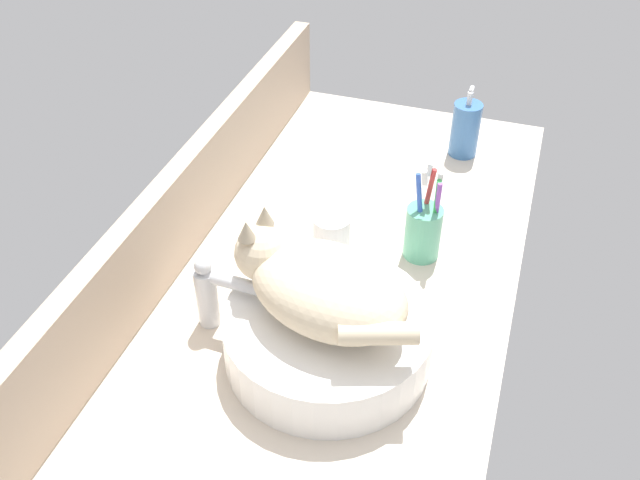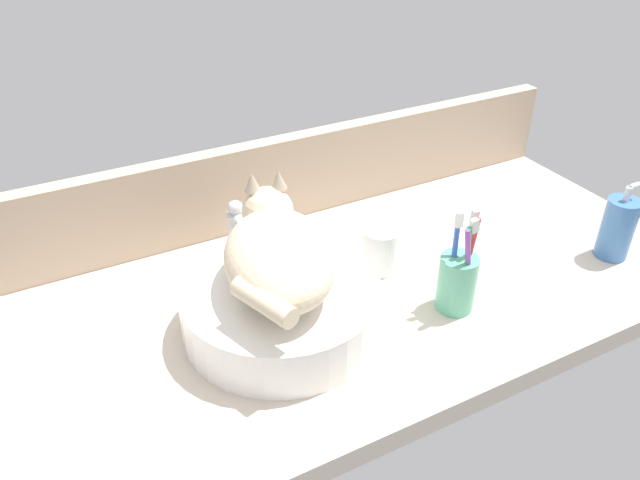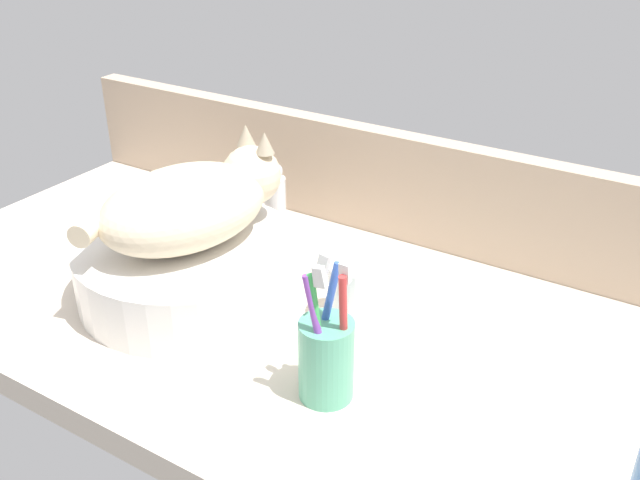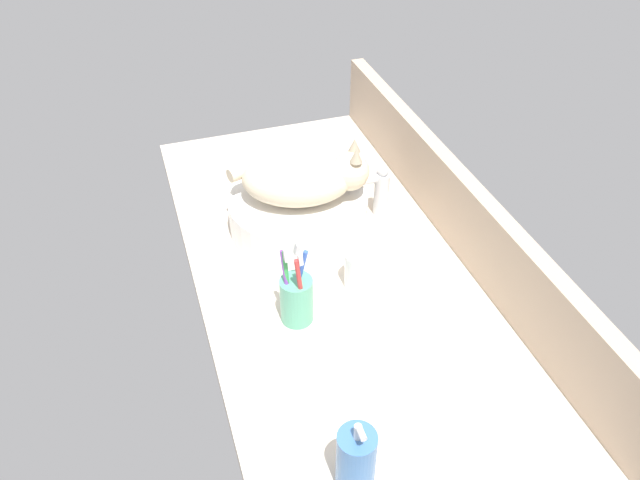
{
  "view_description": "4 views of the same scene",
  "coord_description": "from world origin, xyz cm",
  "px_view_note": "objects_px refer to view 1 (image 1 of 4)",
  "views": [
    {
      "loc": [
        -88.96,
        -26.31,
        85.45
      ],
      "look_at": [
        -1.38,
        2.49,
        9.71
      ],
      "focal_mm": 40.0,
      "sensor_mm": 36.0,
      "label": 1
    },
    {
      "loc": [
        -48.08,
        -76.55,
        68.47
      ],
      "look_at": [
        -5.73,
        3.67,
        9.66
      ],
      "focal_mm": 35.0,
      "sensor_mm": 36.0,
      "label": 2
    },
    {
      "loc": [
        46.2,
        -69.58,
        56.54
      ],
      "look_at": [
        0.46,
        4.15,
        10.08
      ],
      "focal_mm": 40.0,
      "sensor_mm": 36.0,
      "label": 3
    },
    {
      "loc": [
        96.34,
        -35.66,
        91.6
      ],
      "look_at": [
        -1.93,
        -3.36,
        7.34
      ],
      "focal_mm": 35.0,
      "sensor_mm": 36.0,
      "label": 4
    }
  ],
  "objects_px": {
    "sink_basin": "(328,336)",
    "soap_dispenser": "(465,129)",
    "water_glass": "(331,239)",
    "cat": "(320,285)",
    "toothbrush_cup": "(424,230)",
    "faucet": "(212,291)"
  },
  "relations": [
    {
      "from": "sink_basin",
      "to": "water_glass",
      "type": "distance_m",
      "value": 0.24
    },
    {
      "from": "sink_basin",
      "to": "water_glass",
      "type": "height_order",
      "value": "water_glass"
    },
    {
      "from": "sink_basin",
      "to": "faucet",
      "type": "height_order",
      "value": "faucet"
    },
    {
      "from": "toothbrush_cup",
      "to": "water_glass",
      "type": "xyz_separation_m",
      "value": [
        -0.05,
        0.16,
        -0.02
      ]
    },
    {
      "from": "cat",
      "to": "toothbrush_cup",
      "type": "xyz_separation_m",
      "value": [
        0.28,
        -0.1,
        -0.08
      ]
    },
    {
      "from": "sink_basin",
      "to": "soap_dispenser",
      "type": "distance_m",
      "value": 0.66
    },
    {
      "from": "cat",
      "to": "water_glass",
      "type": "bearing_deg",
      "value": 13.2
    },
    {
      "from": "toothbrush_cup",
      "to": "cat",
      "type": "bearing_deg",
      "value": 160.06
    },
    {
      "from": "sink_basin",
      "to": "toothbrush_cup",
      "type": "distance_m",
      "value": 0.3
    },
    {
      "from": "soap_dispenser",
      "to": "toothbrush_cup",
      "type": "distance_m",
      "value": 0.37
    },
    {
      "from": "soap_dispenser",
      "to": "sink_basin",
      "type": "bearing_deg",
      "value": 170.98
    },
    {
      "from": "soap_dispenser",
      "to": "water_glass",
      "type": "distance_m",
      "value": 0.46
    },
    {
      "from": "sink_basin",
      "to": "toothbrush_cup",
      "type": "height_order",
      "value": "toothbrush_cup"
    },
    {
      "from": "sink_basin",
      "to": "faucet",
      "type": "xyz_separation_m",
      "value": [
        0.01,
        0.2,
        0.03
      ]
    },
    {
      "from": "toothbrush_cup",
      "to": "water_glass",
      "type": "height_order",
      "value": "toothbrush_cup"
    },
    {
      "from": "sink_basin",
      "to": "soap_dispenser",
      "type": "bearing_deg",
      "value": -9.02
    },
    {
      "from": "sink_basin",
      "to": "cat",
      "type": "bearing_deg",
      "value": 77.65
    },
    {
      "from": "faucet",
      "to": "soap_dispenser",
      "type": "bearing_deg",
      "value": -24.8
    },
    {
      "from": "sink_basin",
      "to": "water_glass",
      "type": "bearing_deg",
      "value": 16.13
    },
    {
      "from": "cat",
      "to": "sink_basin",
      "type": "bearing_deg",
      "value": -102.35
    },
    {
      "from": "sink_basin",
      "to": "toothbrush_cup",
      "type": "bearing_deg",
      "value": -17.34
    },
    {
      "from": "sink_basin",
      "to": "faucet",
      "type": "relative_size",
      "value": 2.38
    }
  ]
}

